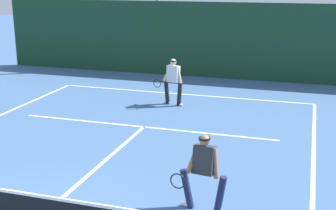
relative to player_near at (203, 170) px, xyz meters
name	(u,v)px	position (x,y,z in m)	size (l,w,h in m)	color
court_line_baseline_far	(182,94)	(-2.81, 8.51, -0.83)	(9.63, 0.10, 0.01)	white
court_line_service	(144,127)	(-2.81, 4.38, -0.83)	(7.85, 0.10, 0.01)	white
court_line_centre	(96,168)	(-2.81, 1.20, -0.83)	(0.10, 6.40, 0.01)	white
player_near	(203,170)	(0.00, 0.00, 0.00)	(0.96, 0.88, 1.53)	#1E234C
player_far	(173,80)	(-2.70, 6.97, 0.06)	(0.93, 0.89, 1.62)	black
back_fence_windscreen	(202,40)	(-2.81, 11.78, 0.80)	(18.96, 0.12, 3.26)	#1B3F26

